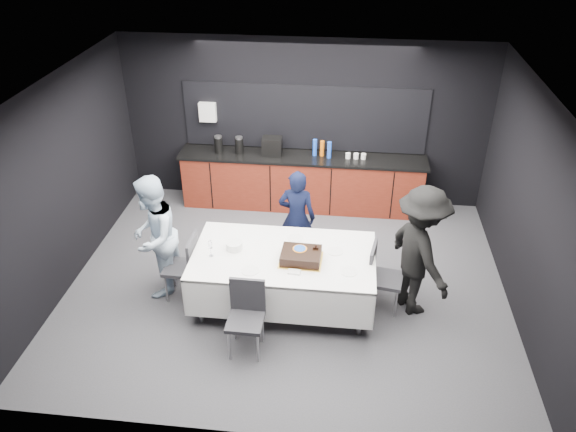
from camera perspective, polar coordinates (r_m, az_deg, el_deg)
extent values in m
plane|color=#44444A|center=(7.93, -0.08, -6.87)|extent=(6.00, 6.00, 0.00)
cube|color=white|center=(6.58, -0.10, 12.68)|extent=(6.00, 5.00, 0.04)
cube|color=black|center=(9.40, 1.67, 9.43)|extent=(6.00, 0.04, 2.80)
cube|color=black|center=(5.14, -3.33, -11.73)|extent=(6.00, 0.04, 2.80)
cube|color=black|center=(8.02, -21.93, 3.02)|extent=(0.04, 5.00, 2.80)
cube|color=black|center=(7.47, 23.42, 0.55)|extent=(0.04, 5.00, 2.80)
cube|color=#5B1A0E|center=(9.52, 1.42, 3.45)|extent=(4.00, 0.60, 0.90)
cube|color=black|center=(9.31, 1.46, 6.00)|extent=(4.10, 0.64, 0.04)
cube|color=black|center=(9.34, 1.67, 9.95)|extent=(4.00, 0.03, 1.10)
cube|color=white|center=(9.53, -8.14, 10.42)|extent=(0.28, 0.12, 0.32)
cylinder|color=black|center=(9.46, -7.07, 7.19)|extent=(0.14, 0.14, 0.26)
cylinder|color=black|center=(9.39, -4.97, 7.12)|extent=(0.14, 0.14, 0.26)
cube|color=black|center=(9.29, -1.62, 7.10)|extent=(0.32, 0.24, 0.30)
cylinder|color=blue|center=(9.28, 2.74, 6.96)|extent=(0.07, 0.07, 0.28)
cylinder|color=orange|center=(9.28, 3.48, 6.87)|extent=(0.07, 0.07, 0.26)
cylinder|color=blue|center=(9.20, 4.21, 6.71)|extent=(0.07, 0.07, 0.28)
cylinder|color=white|center=(9.26, 6.12, 6.11)|extent=(0.08, 0.08, 0.09)
cylinder|color=white|center=(9.26, 6.93, 6.06)|extent=(0.08, 0.08, 0.09)
cylinder|color=white|center=(9.26, 7.67, 6.02)|extent=(0.08, 0.08, 0.09)
cylinder|color=#99999E|center=(9.40, -7.13, 8.00)|extent=(0.12, 0.12, 0.03)
cylinder|color=#99999E|center=(9.33, -5.01, 7.93)|extent=(0.12, 0.12, 0.03)
cylinder|color=#99999E|center=(7.17, -8.97, -8.30)|extent=(0.06, 0.06, 0.75)
cylinder|color=#99999E|center=(7.94, -7.21, -3.74)|extent=(0.06, 0.06, 0.75)
cylinder|color=#99999E|center=(6.97, 7.37, -9.51)|extent=(0.06, 0.06, 0.75)
cylinder|color=#99999E|center=(7.76, 7.39, -4.70)|extent=(0.06, 0.06, 0.75)
cube|color=white|center=(7.15, -0.45, -4.06)|extent=(2.32, 1.32, 0.04)
cube|color=white|center=(6.81, -1.10, -9.03)|extent=(2.32, 0.02, 0.55)
cube|color=white|center=(7.84, 0.12, -2.90)|extent=(2.32, 0.02, 0.55)
cube|color=white|center=(7.51, -9.22, -5.08)|extent=(0.02, 1.32, 0.55)
cube|color=white|center=(7.29, 8.62, -6.30)|extent=(0.02, 1.32, 0.55)
cube|color=#EFBD46|center=(7.04, 1.32, -4.48)|extent=(0.54, 0.45, 0.01)
cube|color=black|center=(7.00, 1.32, -4.09)|extent=(0.50, 0.41, 0.11)
cube|color=black|center=(6.97, 1.33, -3.68)|extent=(0.50, 0.41, 0.01)
cylinder|color=orange|center=(7.01, 1.21, -3.34)|extent=(0.18, 0.18, 0.00)
cylinder|color=#174BB3|center=(7.01, 1.21, -3.31)|extent=(0.15, 0.15, 0.01)
sphere|color=black|center=(7.04, 2.88, -3.06)|extent=(0.04, 0.04, 0.04)
sphere|color=black|center=(7.01, 3.02, -3.25)|extent=(0.04, 0.04, 0.04)
sphere|color=black|center=(7.01, 2.69, -3.23)|extent=(0.04, 0.04, 0.04)
cylinder|color=white|center=(7.25, -5.48, -3.01)|extent=(0.22, 0.22, 0.10)
cylinder|color=white|center=(6.88, -3.87, -5.54)|extent=(0.22, 0.22, 0.01)
cylinder|color=white|center=(7.22, 4.81, -3.60)|extent=(0.21, 0.21, 0.01)
cylinder|color=white|center=(6.89, 6.19, -5.62)|extent=(0.22, 0.22, 0.01)
cylinder|color=white|center=(7.44, 0.73, -2.27)|extent=(0.21, 0.21, 0.01)
cube|color=white|center=(6.83, 0.63, -5.70)|extent=(0.16, 0.11, 0.02)
cylinder|color=white|center=(7.18, -7.82, -4.02)|extent=(0.06, 0.06, 0.00)
cylinder|color=white|center=(7.15, -7.86, -3.61)|extent=(0.01, 0.01, 0.12)
cylinder|color=white|center=(7.09, -7.92, -2.88)|extent=(0.05, 0.05, 0.10)
cube|color=#2A2A2F|center=(7.60, -10.86, -5.19)|extent=(0.43, 0.43, 0.05)
cube|color=#2A2A2F|center=(7.40, -9.65, -3.78)|extent=(0.05, 0.42, 0.45)
cylinder|color=#99999E|center=(7.91, -11.51, -5.69)|extent=(0.03, 0.03, 0.44)
cylinder|color=#99999E|center=(7.66, -12.28, -7.20)|extent=(0.03, 0.03, 0.44)
cylinder|color=#99999E|center=(7.82, -9.13, -5.94)|extent=(0.03, 0.03, 0.44)
cylinder|color=#99999E|center=(7.56, -9.83, -7.48)|extent=(0.03, 0.03, 0.44)
cube|color=#2A2A2F|center=(7.38, 9.91, -6.34)|extent=(0.49, 0.49, 0.05)
cube|color=#2A2A2F|center=(7.25, 8.60, -4.54)|extent=(0.11, 0.42, 0.45)
cylinder|color=#99999E|center=(7.38, 10.88, -8.73)|extent=(0.03, 0.03, 0.44)
cylinder|color=#99999E|center=(7.65, 11.19, -7.14)|extent=(0.03, 0.03, 0.44)
cylinder|color=#99999E|center=(7.40, 8.25, -8.32)|extent=(0.03, 0.03, 0.44)
cylinder|color=#99999E|center=(7.67, 8.66, -6.75)|extent=(0.03, 0.03, 0.44)
cube|color=#2A2A2F|center=(6.67, -4.35, -10.63)|extent=(0.43, 0.43, 0.05)
cube|color=#2A2A2F|center=(6.65, -4.13, -7.95)|extent=(0.42, 0.05, 0.45)
cylinder|color=#99999E|center=(6.74, -6.01, -12.90)|extent=(0.03, 0.03, 0.44)
cylinder|color=#99999E|center=(6.68, -3.09, -13.20)|extent=(0.03, 0.03, 0.44)
cylinder|color=#99999E|center=(6.98, -5.40, -10.98)|extent=(0.03, 0.03, 0.44)
cylinder|color=#99999E|center=(6.93, -2.60, -11.25)|extent=(0.03, 0.03, 0.44)
imported|color=black|center=(7.98, 0.91, -0.15)|extent=(0.56, 0.39, 1.47)
imported|color=silver|center=(7.55, -13.50, -2.07)|extent=(0.65, 0.83, 1.71)
imported|color=black|center=(7.19, 13.24, -3.54)|extent=(1.11, 1.32, 1.78)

